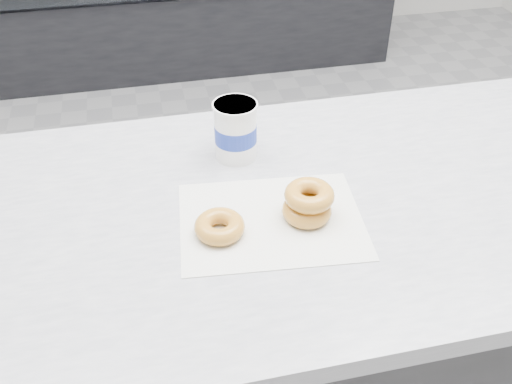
{
  "coord_description": "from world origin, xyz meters",
  "views": [
    {
      "loc": [
        -0.38,
        -1.44,
        1.59
      ],
      "look_at": [
        -0.2,
        -0.6,
        0.94
      ],
      "focal_mm": 40.0,
      "sensor_mm": 36.0,
      "label": 1
    }
  ],
  "objects_px": {
    "donut_stack": "(308,203)",
    "coffee_cup": "(236,130)",
    "donut_single": "(220,226)",
    "counter": "(333,335)"
  },
  "relations": [
    {
      "from": "donut_stack",
      "to": "coffee_cup",
      "type": "relative_size",
      "value": 1.04
    },
    {
      "from": "counter",
      "to": "donut_stack",
      "type": "height_order",
      "value": "donut_stack"
    },
    {
      "from": "donut_single",
      "to": "donut_stack",
      "type": "xyz_separation_m",
      "value": [
        0.17,
        0.01,
        0.02
      ]
    },
    {
      "from": "counter",
      "to": "coffee_cup",
      "type": "bearing_deg",
      "value": 138.37
    },
    {
      "from": "counter",
      "to": "coffee_cup",
      "type": "xyz_separation_m",
      "value": [
        -0.2,
        0.18,
        0.51
      ]
    },
    {
      "from": "donut_single",
      "to": "counter",
      "type": "bearing_deg",
      "value": 13.44
    },
    {
      "from": "counter",
      "to": "coffee_cup",
      "type": "relative_size",
      "value": 24.04
    },
    {
      "from": "donut_stack",
      "to": "coffee_cup",
      "type": "xyz_separation_m",
      "value": [
        -0.09,
        0.23,
        0.03
      ]
    },
    {
      "from": "donut_single",
      "to": "coffee_cup",
      "type": "relative_size",
      "value": 0.72
    },
    {
      "from": "donut_stack",
      "to": "coffee_cup",
      "type": "bearing_deg",
      "value": 111.35
    }
  ]
}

